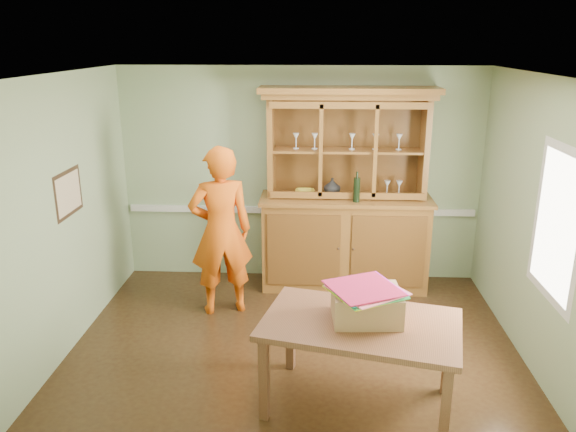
# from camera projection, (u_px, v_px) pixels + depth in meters

# --- Properties ---
(floor) EXTENTS (4.50, 4.50, 0.00)m
(floor) POSITION_uv_depth(u_px,v_px,m) (294.00, 354.00, 5.58)
(floor) COLOR #3F2A14
(floor) RESTS_ON ground
(ceiling) EXTENTS (4.50, 4.50, 0.00)m
(ceiling) POSITION_uv_depth(u_px,v_px,m) (294.00, 76.00, 4.77)
(ceiling) COLOR white
(ceiling) RESTS_ON wall_back
(wall_back) EXTENTS (4.50, 0.00, 4.50)m
(wall_back) POSITION_uv_depth(u_px,v_px,m) (301.00, 176.00, 7.08)
(wall_back) COLOR #8EA67C
(wall_back) RESTS_ON floor
(wall_left) EXTENTS (0.00, 4.00, 4.00)m
(wall_left) POSITION_uv_depth(u_px,v_px,m) (56.00, 222.00, 5.29)
(wall_left) COLOR #8EA67C
(wall_left) RESTS_ON floor
(wall_right) EXTENTS (0.00, 4.00, 4.00)m
(wall_right) POSITION_uv_depth(u_px,v_px,m) (543.00, 230.00, 5.06)
(wall_right) COLOR #8EA67C
(wall_right) RESTS_ON floor
(wall_front) EXTENTS (4.50, 0.00, 4.50)m
(wall_front) POSITION_uv_depth(u_px,v_px,m) (280.00, 335.00, 3.27)
(wall_front) COLOR #8EA67C
(wall_front) RESTS_ON floor
(chair_rail) EXTENTS (4.41, 0.05, 0.08)m
(chair_rail) POSITION_uv_depth(u_px,v_px,m) (300.00, 210.00, 7.19)
(chair_rail) COLOR silver
(chair_rail) RESTS_ON wall_back
(framed_map) EXTENTS (0.03, 0.60, 0.46)m
(framed_map) POSITION_uv_depth(u_px,v_px,m) (69.00, 193.00, 5.51)
(framed_map) COLOR #332214
(framed_map) RESTS_ON wall_left
(window_panel) EXTENTS (0.03, 0.96, 1.36)m
(window_panel) POSITION_uv_depth(u_px,v_px,m) (556.00, 225.00, 4.73)
(window_panel) COLOR silver
(window_panel) RESTS_ON wall_right
(china_hutch) EXTENTS (2.10, 0.69, 2.47)m
(china_hutch) POSITION_uv_depth(u_px,v_px,m) (345.00, 220.00, 6.93)
(china_hutch) COLOR brown
(china_hutch) RESTS_ON floor
(dining_table) EXTENTS (1.77, 1.29, 0.79)m
(dining_table) POSITION_uv_depth(u_px,v_px,m) (361.00, 332.00, 4.60)
(dining_table) COLOR brown
(dining_table) RESTS_ON floor
(cardboard_box) EXTENTS (0.57, 0.47, 0.26)m
(cardboard_box) POSITION_uv_depth(u_px,v_px,m) (366.00, 305.00, 4.58)
(cardboard_box) COLOR #A17F53
(cardboard_box) RESTS_ON dining_table
(kite_stack) EXTENTS (0.68, 0.68, 0.05)m
(kite_stack) POSITION_uv_depth(u_px,v_px,m) (364.00, 289.00, 4.50)
(kite_stack) COLOR #EEFF20
(kite_stack) RESTS_ON cardboard_box
(person) EXTENTS (0.81, 0.65, 1.92)m
(person) POSITION_uv_depth(u_px,v_px,m) (221.00, 231.00, 6.22)
(person) COLOR #E65A0E
(person) RESTS_ON floor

